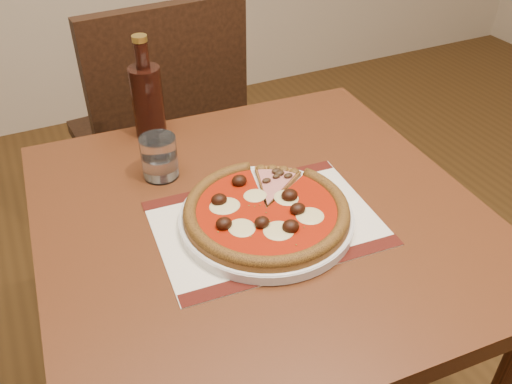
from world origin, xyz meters
TOP-DOWN VIEW (x-y plane):
  - table at (-0.24, 1.06)m, footprint 0.85×0.85m
  - chair_far at (-0.23, 1.79)m, footprint 0.48×0.48m
  - placemat at (-0.25, 1.03)m, footprint 0.41×0.31m
  - plate at (-0.25, 1.03)m, footprint 0.31×0.31m
  - pizza at (-0.25, 1.03)m, footprint 0.29×0.29m
  - ham_slice at (-0.19, 1.10)m, footprint 0.11×0.12m
  - water_glass at (-0.37, 1.25)m, footprint 0.09×0.09m
  - bottle at (-0.34, 1.42)m, footprint 0.07×0.07m

SIDE VIEW (x-z plane):
  - chair_far at x=-0.23m, z-range 0.07..1.02m
  - table at x=-0.24m, z-range 0.27..1.02m
  - placemat at x=-0.25m, z-range 0.75..0.75m
  - plate at x=-0.25m, z-range 0.75..0.77m
  - ham_slice at x=-0.19m, z-range 0.77..0.79m
  - pizza at x=-0.25m, z-range 0.76..0.80m
  - water_glass at x=-0.37m, z-range 0.75..0.84m
  - bottle at x=-0.34m, z-range 0.73..0.95m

